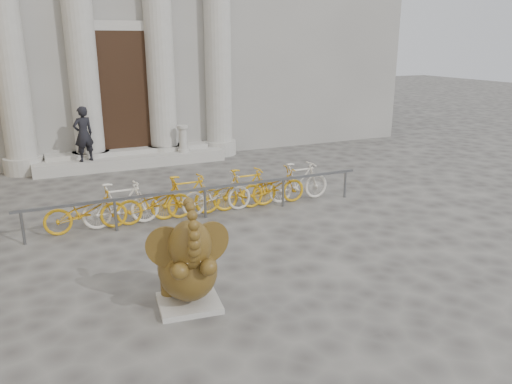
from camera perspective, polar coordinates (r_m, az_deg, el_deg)
name	(u,v)px	position (r m, az deg, el deg)	size (l,w,h in m)	color
ground	(246,292)	(8.24, -1.18, -11.36)	(80.00, 80.00, 0.00)	#474442
entrance_steps	(132,160)	(16.75, -14.01, 3.57)	(6.00, 1.20, 0.36)	#A8A59E
elephant_statue	(188,267)	(7.60, -7.79, -8.48)	(1.22, 1.40, 1.83)	#A8A59E
bike_rack	(201,194)	(11.60, -6.32, -0.24)	(8.00, 0.53, 1.00)	slate
pedestrian	(83,134)	(16.02, -19.12, 6.27)	(0.61, 0.40, 1.67)	black
balustrade_post	(183,140)	(16.70, -8.35, 5.93)	(0.36, 0.36, 0.88)	#A8A59E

